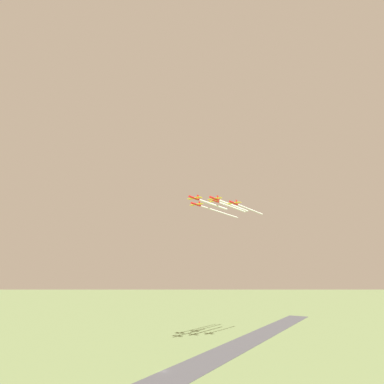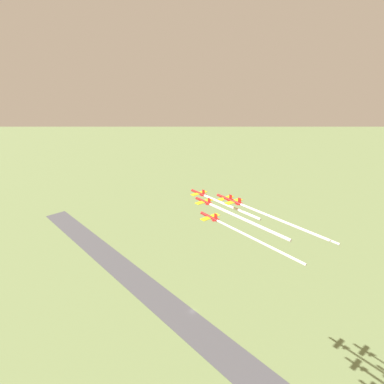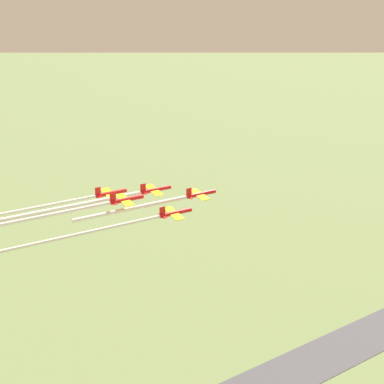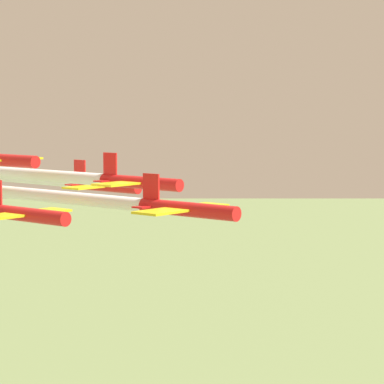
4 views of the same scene
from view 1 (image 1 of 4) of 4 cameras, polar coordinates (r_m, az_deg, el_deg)
name	(u,v)px [view 1 (image 1 of 4)]	position (r m, az deg, el deg)	size (l,w,h in m)	color
ground_plane	(164,372)	(177.95, -5.33, -30.92)	(3000.00, 3000.00, 0.00)	#6B7F4C
runway_strip	(194,367)	(184.44, 0.45, -30.39)	(480.38, 67.73, 0.20)	#47474C
jet_0	(194,198)	(184.34, 0.46, -1.15)	(10.16, 9.52, 3.41)	red
jet_1	(215,199)	(190.65, 4.33, -1.25)	(10.16, 9.52, 3.41)	red
jet_2	(196,204)	(197.83, 0.81, -2.36)	(10.16, 9.52, 3.41)	red
jet_3	(234,203)	(197.16, 7.97, -2.07)	(10.16, 9.52, 3.41)	red
jet_4	(215,201)	(204.84, 4.40, -1.66)	(10.16, 9.52, 3.41)	red
smoke_trail_0	(214,205)	(202.56, 4.15, -2.44)	(35.64, 2.04, 1.20)	white
smoke_trail_1	(234,206)	(212.75, 8.02, -2.66)	(42.87, 2.28, 1.27)	white
smoke_trail_2	(221,212)	(223.82, 5.46, -3.85)	(53.81, 2.17, 0.90)	white
smoke_trail_3	(251,210)	(219.34, 11.09, -3.31)	(41.29, 1.92, 0.95)	white
smoke_trail_4	(233,207)	(226.23, 7.76, -2.90)	(41.18, 2.01, 1.03)	white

